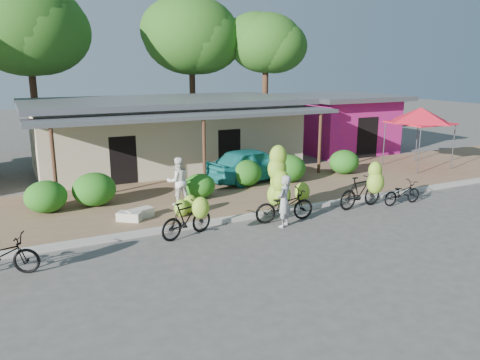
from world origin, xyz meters
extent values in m
plane|color=#4D4A47|center=(0.00, 0.00, 0.00)|extent=(100.00, 100.00, 0.00)
cube|color=#93694F|center=(0.00, 5.00, 0.06)|extent=(60.00, 6.00, 0.12)
cube|color=#A8A399|center=(0.00, 2.00, 0.07)|extent=(60.00, 0.25, 0.15)
cube|color=#C4B494|center=(0.00, 11.00, 1.55)|extent=(12.00, 6.00, 3.10)
cube|color=slate|center=(0.00, 11.00, 3.23)|extent=(13.00, 7.00, 0.25)
cube|color=black|center=(0.00, 8.05, 1.10)|extent=(1.40, 0.12, 2.20)
cube|color=slate|center=(0.00, 7.00, 2.90)|extent=(13.00, 2.00, 0.15)
cylinder|color=#482F1C|center=(-5.60, 6.10, 1.43)|extent=(0.14, 0.14, 2.85)
cylinder|color=#482F1C|center=(0.00, 6.10, 1.43)|extent=(0.14, 0.14, 2.85)
cylinder|color=#482F1C|center=(5.60, 6.10, 1.43)|extent=(0.14, 0.14, 2.85)
cube|color=#C41E65|center=(10.50, 11.00, 1.50)|extent=(5.00, 5.00, 3.00)
cube|color=slate|center=(10.50, 11.00, 3.12)|extent=(6.00, 6.00, 0.25)
cube|color=black|center=(10.50, 8.55, 1.10)|extent=(1.40, 0.12, 2.20)
cylinder|color=#482F1C|center=(-5.50, 16.00, 3.56)|extent=(0.36, 0.36, 7.12)
ellipsoid|color=#204F13|center=(-5.50, 16.00, 6.73)|extent=(5.96, 5.96, 4.77)
ellipsoid|color=#204F13|center=(-6.00, 16.30, 7.03)|extent=(5.07, 5.07, 4.05)
cylinder|color=#482F1C|center=(3.50, 16.50, 3.52)|extent=(0.36, 0.36, 7.03)
ellipsoid|color=#204F13|center=(3.50, 16.50, 6.64)|extent=(5.75, 5.75, 4.60)
ellipsoid|color=#204F13|center=(3.00, 16.80, 6.94)|extent=(4.89, 4.89, 3.91)
cylinder|color=#482F1C|center=(7.50, 14.50, 3.29)|extent=(0.36, 0.36, 6.59)
ellipsoid|color=#204F13|center=(7.50, 14.50, 6.22)|extent=(4.43, 4.43, 3.54)
ellipsoid|color=#204F13|center=(7.00, 14.80, 6.52)|extent=(3.76, 3.76, 3.01)
ellipsoid|color=#1D6316|center=(-6.01, 5.28, 0.66)|extent=(1.37, 1.24, 1.07)
ellipsoid|color=#1D6316|center=(-4.43, 5.37, 0.70)|extent=(1.49, 1.35, 1.17)
ellipsoid|color=#1D6316|center=(-0.81, 4.62, 0.58)|extent=(1.17, 1.05, 0.91)
ellipsoid|color=#1D6316|center=(1.50, 5.47, 0.66)|extent=(1.39, 1.25, 1.08)
ellipsoid|color=#1D6316|center=(3.46, 5.29, 0.70)|extent=(1.48, 1.33, 1.16)
ellipsoid|color=#1D6316|center=(6.54, 5.49, 0.66)|extent=(1.38, 1.25, 1.08)
cylinder|color=#59595E|center=(9.53, 4.00, 1.17)|extent=(0.05, 0.05, 2.10)
cylinder|color=#59595E|center=(11.73, 4.00, 1.17)|extent=(0.05, 0.05, 2.10)
cylinder|color=#59595E|center=(9.53, 6.20, 1.17)|extent=(0.05, 0.05, 2.10)
cylinder|color=#59595E|center=(11.73, 6.20, 1.17)|extent=(0.05, 0.05, 2.10)
cube|color=red|center=(10.63, 5.10, 2.25)|extent=(2.40, 2.40, 0.06)
cone|color=red|center=(10.63, 5.10, 2.63)|extent=(3.50, 3.50, 0.70)
imported|color=black|center=(-2.51, 1.33, 0.54)|extent=(1.87, 1.03, 1.08)
ellipsoid|color=#84CB32|center=(-2.31, 0.71, 1.03)|extent=(0.50, 0.43, 0.63)
imported|color=black|center=(0.77, 1.26, 0.52)|extent=(2.06, 0.92, 1.05)
ellipsoid|color=#84CB32|center=(0.78, 1.81, 0.76)|extent=(0.62, 0.52, 0.77)
ellipsoid|color=#84CB32|center=(0.88, 1.80, 1.19)|extent=(0.61, 0.52, 0.76)
ellipsoid|color=#84CB32|center=(0.80, 1.81, 1.63)|extent=(0.64, 0.54, 0.80)
ellipsoid|color=#84CB32|center=(0.83, 1.80, 2.03)|extent=(0.59, 0.50, 0.74)
ellipsoid|color=#84CB32|center=(0.79, 1.46, 0.81)|extent=(0.59, 0.50, 0.73)
ellipsoid|color=#84CB32|center=(0.75, 1.46, 1.26)|extent=(0.61, 0.52, 0.76)
imported|color=black|center=(3.93, 1.32, 0.57)|extent=(1.95, 0.69, 1.15)
ellipsoid|color=#84CB32|center=(3.98, 0.67, 1.06)|extent=(0.61, 0.52, 0.77)
ellipsoid|color=#84CB32|center=(3.97, 0.72, 1.47)|extent=(0.48, 0.41, 0.60)
imported|color=black|center=(5.57, 0.99, 0.43)|extent=(1.63, 0.59, 0.85)
ellipsoid|color=#84CB32|center=(-1.78, 3.01, 0.44)|extent=(0.51, 0.44, 0.64)
ellipsoid|color=#84CB32|center=(-2.15, 2.83, 0.41)|extent=(0.46, 0.39, 0.58)
ellipsoid|color=#84CB32|center=(2.34, 2.57, 0.47)|extent=(0.57, 0.48, 0.71)
cube|color=beige|center=(-3.39, 3.31, 0.27)|extent=(0.93, 0.63, 0.30)
cube|color=beige|center=(-3.76, 3.17, 0.26)|extent=(0.83, 0.76, 0.28)
imported|color=#949494|center=(0.49, 0.84, 0.82)|extent=(0.71, 0.67, 1.63)
imported|color=white|center=(-1.77, 4.20, 0.96)|extent=(0.82, 0.64, 1.69)
imported|color=#1B7D7A|center=(2.22, 6.20, 0.83)|extent=(4.44, 2.48, 1.43)
camera|label=1|loc=(-6.89, -10.93, 4.86)|focal=35.00mm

